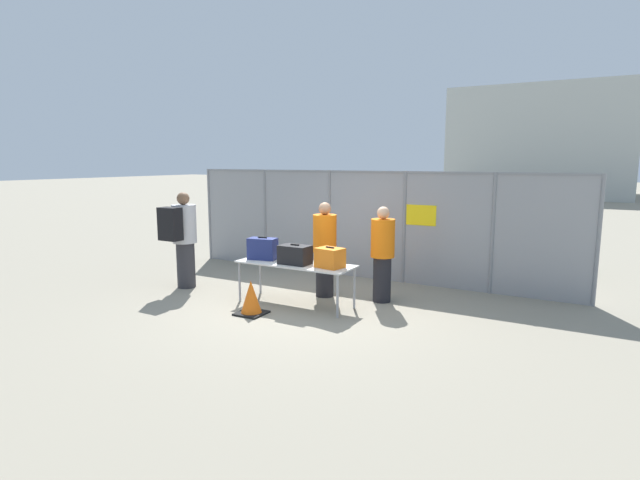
{
  "coord_description": "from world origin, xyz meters",
  "views": [
    {
      "loc": [
        4.25,
        -6.98,
        2.44
      ],
      "look_at": [
        -0.06,
        0.63,
        1.05
      ],
      "focal_mm": 28.0,
      "sensor_mm": 36.0,
      "label": 1
    }
  ],
  "objects_px": {
    "security_worker_near": "(325,248)",
    "utility_trailer": "(501,252)",
    "inspection_table": "(295,266)",
    "suitcase_navy": "(263,249)",
    "traffic_cone": "(251,299)",
    "suitcase_orange": "(330,258)",
    "traveler_hooded": "(182,236)",
    "security_worker_far": "(383,253)",
    "suitcase_black": "(295,255)"
  },
  "relations": [
    {
      "from": "suitcase_black",
      "to": "traffic_cone",
      "type": "xyz_separation_m",
      "value": [
        -0.36,
        -0.75,
        -0.63
      ]
    },
    {
      "from": "inspection_table",
      "to": "utility_trailer",
      "type": "distance_m",
      "value": 5.59
    },
    {
      "from": "suitcase_navy",
      "to": "security_worker_far",
      "type": "xyz_separation_m",
      "value": [
        1.89,
        0.91,
        -0.05
      ]
    },
    {
      "from": "inspection_table",
      "to": "security_worker_far",
      "type": "relative_size",
      "value": 1.23
    },
    {
      "from": "inspection_table",
      "to": "suitcase_navy",
      "type": "height_order",
      "value": "suitcase_navy"
    },
    {
      "from": "security_worker_near",
      "to": "utility_trailer",
      "type": "height_order",
      "value": "security_worker_near"
    },
    {
      "from": "traveler_hooded",
      "to": "utility_trailer",
      "type": "distance_m",
      "value": 7.17
    },
    {
      "from": "traveler_hooded",
      "to": "security_worker_far",
      "type": "relative_size",
      "value": 1.11
    },
    {
      "from": "suitcase_orange",
      "to": "traffic_cone",
      "type": "distance_m",
      "value": 1.43
    },
    {
      "from": "suitcase_orange",
      "to": "traffic_cone",
      "type": "relative_size",
      "value": 0.85
    },
    {
      "from": "suitcase_navy",
      "to": "traveler_hooded",
      "type": "height_order",
      "value": "traveler_hooded"
    },
    {
      "from": "inspection_table",
      "to": "traveler_hooded",
      "type": "xyz_separation_m",
      "value": [
        -2.49,
        -0.11,
        0.34
      ]
    },
    {
      "from": "security_worker_near",
      "to": "security_worker_far",
      "type": "xyz_separation_m",
      "value": [
        1.04,
        0.19,
        -0.02
      ]
    },
    {
      "from": "security_worker_near",
      "to": "utility_trailer",
      "type": "bearing_deg",
      "value": -109.29
    },
    {
      "from": "suitcase_orange",
      "to": "suitcase_navy",
      "type": "bearing_deg",
      "value": 179.36
    },
    {
      "from": "suitcase_orange",
      "to": "traffic_cone",
      "type": "xyz_separation_m",
      "value": [
        -1.01,
        -0.8,
        -0.63
      ]
    },
    {
      "from": "security_worker_far",
      "to": "traveler_hooded",
      "type": "bearing_deg",
      "value": 12.47
    },
    {
      "from": "security_worker_far",
      "to": "suitcase_orange",
      "type": "bearing_deg",
      "value": 57.17
    },
    {
      "from": "suitcase_black",
      "to": "security_worker_far",
      "type": "distance_m",
      "value": 1.53
    },
    {
      "from": "security_worker_near",
      "to": "utility_trailer",
      "type": "relative_size",
      "value": 0.47
    },
    {
      "from": "suitcase_navy",
      "to": "traveler_hooded",
      "type": "distance_m",
      "value": 1.82
    },
    {
      "from": "traveler_hooded",
      "to": "security_worker_near",
      "type": "height_order",
      "value": "traveler_hooded"
    },
    {
      "from": "suitcase_orange",
      "to": "security_worker_near",
      "type": "xyz_separation_m",
      "value": [
        -0.51,
        0.74,
        0.0
      ]
    },
    {
      "from": "suitcase_orange",
      "to": "security_worker_far",
      "type": "relative_size",
      "value": 0.28
    },
    {
      "from": "traffic_cone",
      "to": "suitcase_black",
      "type": "bearing_deg",
      "value": 64.16
    },
    {
      "from": "suitcase_navy",
      "to": "traveler_hooded",
      "type": "relative_size",
      "value": 0.29
    },
    {
      "from": "inspection_table",
      "to": "suitcase_black",
      "type": "xyz_separation_m",
      "value": [
        0.03,
        -0.06,
        0.21
      ]
    },
    {
      "from": "suitcase_navy",
      "to": "traffic_cone",
      "type": "xyz_separation_m",
      "value": [
        0.35,
        -0.81,
        -0.66
      ]
    },
    {
      "from": "inspection_table",
      "to": "security_worker_near",
      "type": "height_order",
      "value": "security_worker_near"
    },
    {
      "from": "traffic_cone",
      "to": "suitcase_orange",
      "type": "bearing_deg",
      "value": 38.38
    },
    {
      "from": "security_worker_far",
      "to": "utility_trailer",
      "type": "height_order",
      "value": "security_worker_far"
    },
    {
      "from": "inspection_table",
      "to": "security_worker_far",
      "type": "height_order",
      "value": "security_worker_far"
    },
    {
      "from": "inspection_table",
      "to": "suitcase_orange",
      "type": "height_order",
      "value": "suitcase_orange"
    },
    {
      "from": "security_worker_near",
      "to": "suitcase_black",
      "type": "bearing_deg",
      "value": 89.49
    },
    {
      "from": "utility_trailer",
      "to": "security_worker_far",
      "type": "bearing_deg",
      "value": -107.54
    },
    {
      "from": "suitcase_navy",
      "to": "suitcase_black",
      "type": "distance_m",
      "value": 0.71
    },
    {
      "from": "security_worker_far",
      "to": "utility_trailer",
      "type": "relative_size",
      "value": 0.46
    },
    {
      "from": "suitcase_navy",
      "to": "suitcase_orange",
      "type": "relative_size",
      "value": 1.14
    },
    {
      "from": "suitcase_black",
      "to": "utility_trailer",
      "type": "xyz_separation_m",
      "value": [
        2.47,
        5.06,
        -0.53
      ]
    },
    {
      "from": "suitcase_black",
      "to": "suitcase_orange",
      "type": "distance_m",
      "value": 0.64
    },
    {
      "from": "traveler_hooded",
      "to": "utility_trailer",
      "type": "bearing_deg",
      "value": 30.9
    },
    {
      "from": "suitcase_black",
      "to": "security_worker_far",
      "type": "xyz_separation_m",
      "value": [
        1.18,
        0.97,
        -0.02
      ]
    },
    {
      "from": "suitcase_navy",
      "to": "utility_trailer",
      "type": "distance_m",
      "value": 5.95
    },
    {
      "from": "security_worker_far",
      "to": "inspection_table",
      "type": "bearing_deg",
      "value": 34.08
    },
    {
      "from": "security_worker_near",
      "to": "security_worker_far",
      "type": "relative_size",
      "value": 1.03
    },
    {
      "from": "security_worker_far",
      "to": "utility_trailer",
      "type": "distance_m",
      "value": 4.31
    },
    {
      "from": "suitcase_black",
      "to": "security_worker_far",
      "type": "height_order",
      "value": "security_worker_far"
    },
    {
      "from": "suitcase_navy",
      "to": "suitcase_orange",
      "type": "height_order",
      "value": "suitcase_navy"
    },
    {
      "from": "inspection_table",
      "to": "traffic_cone",
      "type": "bearing_deg",
      "value": -112.08
    },
    {
      "from": "inspection_table",
      "to": "suitcase_orange",
      "type": "distance_m",
      "value": 0.71
    }
  ]
}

